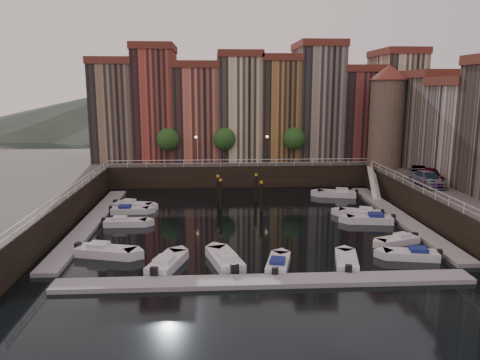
{
  "coord_description": "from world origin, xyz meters",
  "views": [
    {
      "loc": [
        -3.66,
        -48.17,
        13.71
      ],
      "look_at": [
        -0.61,
        4.0,
        3.43
      ],
      "focal_mm": 35.0,
      "sensor_mm": 36.0,
      "label": 1
    }
  ],
  "objects": [
    {
      "name": "promenade_trees",
      "position": [
        -1.33,
        18.2,
        6.58
      ],
      "size": [
        21.2,
        3.2,
        5.2
      ],
      "color": "black",
      "rests_on": "quay_far"
    },
    {
      "name": "ground",
      "position": [
        0.0,
        0.0,
        0.0
      ],
      "size": [
        200.0,
        200.0,
        0.0
      ],
      "primitive_type": "plane",
      "color": "black",
      "rests_on": "ground"
    },
    {
      "name": "mountains",
      "position": [
        1.72,
        110.0,
        7.92
      ],
      "size": [
        145.0,
        100.0,
        18.0
      ],
      "color": "#2D382D",
      "rests_on": "ground"
    },
    {
      "name": "quay_far",
      "position": [
        0.0,
        26.0,
        1.5
      ],
      "size": [
        80.0,
        20.0,
        3.0
      ],
      "primitive_type": "cube",
      "color": "black",
      "rests_on": "ground"
    },
    {
      "name": "boat_near_0",
      "position": [
        -7.33,
        -13.64,
        0.39
      ],
      "size": [
        3.13,
        5.1,
        1.15
      ],
      "rotation": [
        0.0,
        0.0,
        1.27
      ],
      "color": "silver",
      "rests_on": "ground"
    },
    {
      "name": "boat_left_2",
      "position": [
        -12.7,
        -1.9,
        0.35
      ],
      "size": [
        4.46,
        1.63,
        1.03
      ],
      "rotation": [
        0.0,
        0.0,
        0.0
      ],
      "color": "silver",
      "rests_on": "ground"
    },
    {
      "name": "corner_tower",
      "position": [
        20.0,
        14.5,
        10.19
      ],
      "size": [
        5.2,
        5.2,
        13.8
      ],
      "color": "#6B5B4C",
      "rests_on": "quay_right"
    },
    {
      "name": "car_a",
      "position": [
        21.51,
        3.43,
        3.8
      ],
      "size": [
        1.89,
        4.68,
        1.59
      ],
      "primitive_type": "imported",
      "rotation": [
        0.0,
        0.0,
        0.0
      ],
      "color": "gray",
      "rests_on": "quay_right"
    },
    {
      "name": "dock_right",
      "position": [
        16.2,
        -1.0,
        0.17
      ],
      "size": [
        2.0,
        28.0,
        0.35
      ],
      "primitive_type": "cube",
      "color": "gray",
      "rests_on": "ground"
    },
    {
      "name": "dock_near",
      "position": [
        0.0,
        -17.0,
        0.17
      ],
      "size": [
        30.0,
        2.0,
        0.35
      ],
      "primitive_type": "cube",
      "color": "gray",
      "rests_on": "ground"
    },
    {
      "name": "right_terrace",
      "position": [
        26.5,
        3.8,
        9.56
      ],
      "size": [
        9.3,
        24.3,
        14.0
      ],
      "color": "gray",
      "rests_on": "quay_right"
    },
    {
      "name": "car_b",
      "position": [
        21.34,
        6.37,
        3.66
      ],
      "size": [
        2.61,
        4.23,
        1.32
      ],
      "primitive_type": "imported",
      "rotation": [
        0.0,
        0.0,
        -0.33
      ],
      "color": "gray",
      "rests_on": "quay_right"
    },
    {
      "name": "boat_near_1",
      "position": [
        -2.79,
        -13.23,
        0.41
      ],
      "size": [
        3.15,
        5.42,
        1.21
      ],
      "rotation": [
        0.0,
        0.0,
        1.83
      ],
      "color": "silver",
      "rests_on": "ground"
    },
    {
      "name": "boat_left_0",
      "position": [
        -12.74,
        -10.64,
        0.4
      ],
      "size": [
        5.32,
        3.09,
        1.19
      ],
      "rotation": [
        0.0,
        0.0,
        -0.26
      ],
      "color": "silver",
      "rests_on": "ground"
    },
    {
      "name": "boat_right_2",
      "position": [
        12.61,
        -2.34,
        0.38
      ],
      "size": [
        4.98,
        2.37,
        1.12
      ],
      "rotation": [
        0.0,
        0.0,
        3.01
      ],
      "color": "silver",
      "rests_on": "ground"
    },
    {
      "name": "boat_near_3",
      "position": [
        6.74,
        -13.95,
        0.35
      ],
      "size": [
        2.55,
        4.69,
        1.05
      ],
      "rotation": [
        0.0,
        0.0,
        1.35
      ],
      "color": "silver",
      "rests_on": "ground"
    },
    {
      "name": "mooring_pilings",
      "position": [
        -0.65,
        5.5,
        1.65
      ],
      "size": [
        5.2,
        4.89,
        3.78
      ],
      "color": "black",
      "rests_on": "ground"
    },
    {
      "name": "railings",
      "position": [
        0.0,
        4.88,
        3.79
      ],
      "size": [
        36.08,
        34.04,
        0.52
      ],
      "color": "white",
      "rests_on": "ground"
    },
    {
      "name": "gangway",
      "position": [
        17.1,
        10.0,
        1.92
      ],
      "size": [
        2.78,
        8.32,
        3.73
      ],
      "color": "white",
      "rests_on": "ground"
    },
    {
      "name": "boat_right_3",
      "position": [
        12.38,
        0.17,
        0.37
      ],
      "size": [
        4.85,
        3.12,
        1.09
      ],
      "rotation": [
        0.0,
        0.0,
        2.8
      ],
      "color": "silver",
      "rests_on": "ground"
    },
    {
      "name": "street_lamps",
      "position": [
        -1.0,
        17.2,
        5.9
      ],
      "size": [
        10.36,
        0.36,
        4.18
      ],
      "color": "black",
      "rests_on": "quay_far"
    },
    {
      "name": "boat_left_4",
      "position": [
        -13.05,
        5.19,
        0.36
      ],
      "size": [
        4.77,
        2.78,
        1.07
      ],
      "rotation": [
        0.0,
        0.0,
        -0.27
      ],
      "color": "silver",
      "rests_on": "ground"
    },
    {
      "name": "boat_right_1",
      "position": [
        12.86,
        -9.03,
        0.32
      ],
      "size": [
        4.26,
        2.76,
        0.96
      ],
      "rotation": [
        0.0,
        0.0,
        3.49
      ],
      "color": "silver",
      "rests_on": "ground"
    },
    {
      "name": "boat_right_0",
      "position": [
        12.54,
        -12.75,
        0.35
      ],
      "size": [
        4.67,
        2.44,
        1.05
      ],
      "rotation": [
        0.0,
        0.0,
        2.95
      ],
      "color": "silver",
      "rests_on": "ground"
    },
    {
      "name": "boat_near_2",
      "position": [
        1.29,
        -14.14,
        0.34
      ],
      "size": [
        2.55,
        4.49,
        1.01
      ],
      "rotation": [
        0.0,
        0.0,
        1.32
      ],
      "color": "silver",
      "rests_on": "ground"
    },
    {
      "name": "far_terrace",
      "position": [
        3.31,
        23.5,
        10.95
      ],
      "size": [
        48.7,
        10.3,
        17.5
      ],
      "color": "#856C55",
      "rests_on": "quay_far"
    },
    {
      "name": "car_c",
      "position": [
        20.0,
        1.1,
        3.8
      ],
      "size": [
        2.54,
        5.6,
        1.59
      ],
      "primitive_type": "imported",
      "rotation": [
        0.0,
        0.0,
        0.06
      ],
      "color": "gray",
      "rests_on": "quay_right"
    },
    {
      "name": "boat_right_4",
      "position": [
        12.34,
        9.7,
        0.39
      ],
      "size": [
        5.2,
        2.86,
        1.16
      ],
      "rotation": [
        0.0,
        0.0,
        2.92
      ],
      "color": "silver",
      "rests_on": "ground"
    },
    {
      "name": "boat_left_3",
      "position": [
        -13.09,
        3.01,
        0.34
      ],
      "size": [
        4.33,
        1.59,
        0.99
      ],
      "rotation": [
        0.0,
        0.0,
        -0.0
      ],
      "color": "silver",
      "rests_on": "ground"
    },
    {
      "name": "dock_left",
      "position": [
        -16.2,
        -1.0,
        0.17
      ],
      "size": [
        2.0,
        28.0,
        0.35
      ],
      "primitive_type": "cube",
      "color": "gray",
      "rests_on": "ground"
    }
  ]
}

